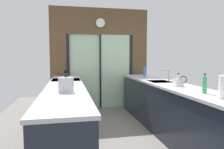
{
  "coord_description": "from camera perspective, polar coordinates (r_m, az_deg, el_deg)",
  "views": [
    {
      "loc": [
        -0.86,
        -3.25,
        1.4
      ],
      "look_at": [
        0.01,
        0.9,
        1.04
      ],
      "focal_mm": 33.61,
      "sensor_mm": 36.0,
      "label": 1
    }
  ],
  "objects": [
    {
      "name": "oven_range",
      "position": [
        4.6,
        -12.31,
        -7.12
      ],
      "size": [
        0.6,
        0.6,
        0.92
      ],
      "color": "#B7BABC",
      "rests_on": "ground_plane"
    },
    {
      "name": "knife_block",
      "position": [
        3.67,
        -12.29,
        -1.18
      ],
      "size": [
        0.08,
        0.14,
        0.26
      ],
      "color": "black",
      "rests_on": "left_counter_run"
    },
    {
      "name": "soap_bottle_near",
      "position": [
        3.0,
        23.89,
        -2.58
      ],
      "size": [
        0.06,
        0.06,
        0.26
      ],
      "color": "#339E56",
      "rests_on": "right_counter_run"
    },
    {
      "name": "back_wall_unit",
      "position": [
        5.72,
        -3.22,
        6.05
      ],
      "size": [
        2.64,
        0.12,
        2.7
      ],
      "color": "brown",
      "rests_on": "ground_plane"
    },
    {
      "name": "mixing_bowl",
      "position": [
        3.4,
        -12.3,
        -2.58
      ],
      "size": [
        0.2,
        0.2,
        0.09
      ],
      "color": "#514C47",
      "rests_on": "left_counter_run"
    },
    {
      "name": "paper_towel_roll",
      "position": [
        2.72,
        28.27,
        -3.07
      ],
      "size": [
        0.14,
        0.14,
        0.29
      ],
      "color": "#B7BABC",
      "rests_on": "right_counter_run"
    },
    {
      "name": "stock_pot",
      "position": [
        2.93,
        -12.4,
        -2.71
      ],
      "size": [
        0.21,
        0.21,
        0.22
      ],
      "color": "#B7BABC",
      "rests_on": "left_counter_run"
    },
    {
      "name": "right_counter_run",
      "position": [
        4.08,
        14.36,
        -8.59
      ],
      "size": [
        0.62,
        3.8,
        0.92
      ],
      "color": "#1E232D",
      "rests_on": "ground_plane"
    },
    {
      "name": "sink_faucet",
      "position": [
        4.27,
        14.82,
        0.47
      ],
      "size": [
        0.19,
        0.02,
        0.25
      ],
      "color": "#B7BABC",
      "rests_on": "right_counter_run"
    },
    {
      "name": "ground_plane",
      "position": [
        4.19,
        0.69,
        -14.82
      ],
      "size": [
        5.04,
        7.6,
        0.02
      ],
      "primitive_type": "cube",
      "color": "slate"
    },
    {
      "name": "soap_bottle_far",
      "position": [
        4.96,
        8.82,
        0.67
      ],
      "size": [
        0.05,
        0.05,
        0.29
      ],
      "color": "#286BB7",
      "rests_on": "right_counter_run"
    },
    {
      "name": "kettle",
      "position": [
        3.56,
        17.64,
        -1.51
      ],
      "size": [
        0.28,
        0.19,
        0.22
      ],
      "color": "#B7BABC",
      "rests_on": "right_counter_run"
    },
    {
      "name": "left_counter_run",
      "position": [
        3.51,
        -12.49,
        -10.7
      ],
      "size": [
        0.62,
        3.8,
        0.92
      ],
      "color": "#1E232D",
      "rests_on": "ground_plane"
    }
  ]
}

